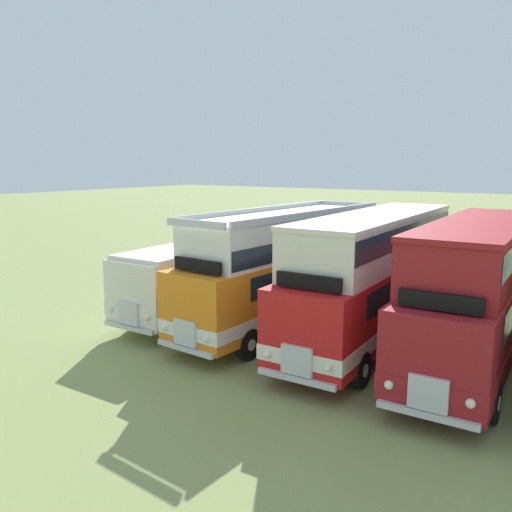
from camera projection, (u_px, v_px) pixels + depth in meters
The scene contains 5 objects.
ground_plane at pixel (472, 361), 16.60m from camera, with size 200.00×200.00×0.00m, color #8C9956.
bus_first_in_row at pixel (219, 270), 22.18m from camera, with size 2.81×10.46×2.99m.
bus_second_in_row at pixel (287, 265), 20.02m from camera, with size 3.14×10.99×4.52m.
bus_third_in_row at pixel (375, 271), 18.29m from camera, with size 2.93×11.53×4.49m.
bus_fourth_in_row at pixel (476, 287), 15.97m from camera, with size 2.92×10.68×4.49m.
Camera 1 is at (3.20, -16.90, 6.20)m, focal length 36.67 mm.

